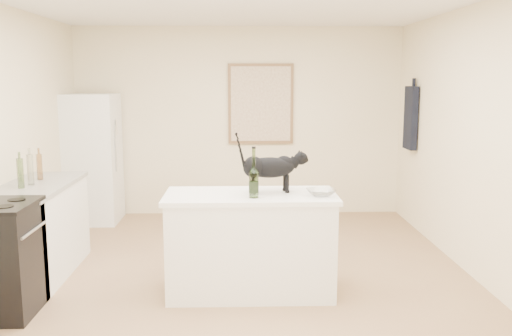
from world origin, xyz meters
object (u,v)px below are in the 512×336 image
Objects in this scene: black_cat at (269,170)px; wine_bottle at (254,175)px; glass_bowl at (321,193)px; fridge at (92,159)px.

black_cat reaches higher than wine_bottle.
wine_bottle is 0.60m from glass_bowl.
black_cat is 0.49m from glass_bowl.
fridge reaches higher than wine_bottle.
fridge is 3.35m from black_cat.
fridge reaches higher than glass_bowl.
wine_bottle reaches higher than glass_bowl.
wine_bottle is at bearing -175.47° from glass_bowl.
glass_bowl is at bearing 4.53° from wine_bottle.
black_cat reaches higher than glass_bowl.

